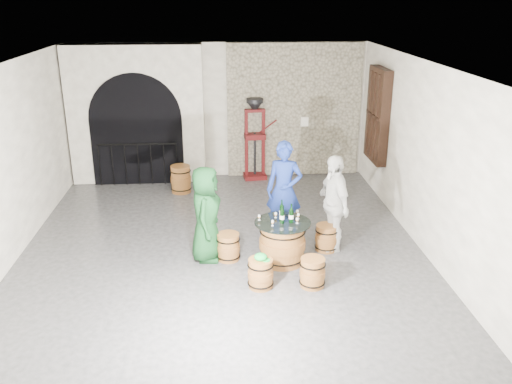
{
  "coord_description": "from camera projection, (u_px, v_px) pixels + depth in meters",
  "views": [
    {
      "loc": [
        -0.03,
        -8.81,
        4.28
      ],
      "look_at": [
        0.6,
        -0.12,
        1.05
      ],
      "focal_mm": 38.0,
      "sensor_mm": 36.0,
      "label": 1
    }
  ],
  "objects": [
    {
      "name": "barrel_stool_right",
      "position": [
        326.0,
        238.0,
        9.48
      ],
      "size": [
        0.41,
        0.41,
        0.47
      ],
      "color": "brown",
      "rests_on": "ground"
    },
    {
      "name": "tasting_glass_c",
      "position": [
        276.0,
        215.0,
        9.04
      ],
      "size": [
        0.05,
        0.05,
        0.1
      ],
      "primitive_type": null,
      "color": "#BF6F25",
      "rests_on": "barrel_table"
    },
    {
      "name": "wall_back",
      "position": [
        219.0,
        111.0,
        12.91
      ],
      "size": [
        8.0,
        0.0,
        8.0
      ],
      "primitive_type": "plane",
      "rotation": [
        1.57,
        0.0,
        0.0
      ],
      "color": "white",
      "rests_on": "ground"
    },
    {
      "name": "barrel_stool_near_right",
      "position": [
        312.0,
        272.0,
        8.31
      ],
      "size": [
        0.41,
        0.41,
        0.47
      ],
      "color": "brown",
      "rests_on": "ground"
    },
    {
      "name": "side_barrel",
      "position": [
        181.0,
        179.0,
        12.2
      ],
      "size": [
        0.47,
        0.47,
        0.62
      ],
      "rotation": [
        0.0,
        0.0,
        -0.36
      ],
      "color": "brown",
      "rests_on": "ground"
    },
    {
      "name": "tasting_glass_b",
      "position": [
        298.0,
        216.0,
        9.0
      ],
      "size": [
        0.05,
        0.05,
        0.1
      ],
      "primitive_type": null,
      "color": "#BF6F25",
      "rests_on": "barrel_table"
    },
    {
      "name": "wine_bottle_center",
      "position": [
        291.0,
        215.0,
        8.84
      ],
      "size": [
        0.08,
        0.08,
        0.32
      ],
      "color": "black",
      "rests_on": "barrel_table"
    },
    {
      "name": "tasting_glass_a",
      "position": [
        273.0,
        223.0,
        8.73
      ],
      "size": [
        0.05,
        0.05,
        0.1
      ],
      "primitive_type": null,
      "color": "#BF6F25",
      "rests_on": "barrel_table"
    },
    {
      "name": "ground",
      "position": [
        222.0,
        245.0,
        9.72
      ],
      "size": [
        8.0,
        8.0,
        0.0
      ],
      "primitive_type": "plane",
      "color": "#303033",
      "rests_on": "ground"
    },
    {
      "name": "person_blue",
      "position": [
        284.0,
        190.0,
        9.82
      ],
      "size": [
        0.75,
        0.6,
        1.8
      ],
      "primitive_type": "imported",
      "rotation": [
        0.0,
        0.0,
        -0.28
      ],
      "color": "navy",
      "rests_on": "ground"
    },
    {
      "name": "green_cap",
      "position": [
        261.0,
        257.0,
        8.18
      ],
      "size": [
        0.24,
        0.2,
        0.11
      ],
      "color": "#0D9530",
      "rests_on": "barrel_stool_near_left"
    },
    {
      "name": "wall_left",
      "position": [
        8.0,
        165.0,
        8.93
      ],
      "size": [
        0.0,
        8.0,
        8.0
      ],
      "primitive_type": "plane",
      "rotation": [
        1.57,
        0.0,
        1.57
      ],
      "color": "white",
      "rests_on": "ground"
    },
    {
      "name": "arched_opening",
      "position": [
        137.0,
        116.0,
        12.54
      ],
      "size": [
        3.1,
        0.6,
        3.19
      ],
      "color": "white",
      "rests_on": "ground"
    },
    {
      "name": "shuttered_window",
      "position": [
        377.0,
        115.0,
        11.57
      ],
      "size": [
        0.23,
        1.1,
        2.0
      ],
      "color": "black",
      "rests_on": "wall_right"
    },
    {
      "name": "tasting_glass_f",
      "position": [
        259.0,
        218.0,
        8.95
      ],
      "size": [
        0.05,
        0.05,
        0.1
      ],
      "primitive_type": null,
      "color": "#BF6F25",
      "rests_on": "barrel_table"
    },
    {
      "name": "wine_bottle_left",
      "position": [
        282.0,
        215.0,
        8.82
      ],
      "size": [
        0.08,
        0.08,
        0.32
      ],
      "color": "black",
      "rests_on": "barrel_table"
    },
    {
      "name": "barrel_stool_left",
      "position": [
        228.0,
        247.0,
        9.14
      ],
      "size": [
        0.41,
        0.41,
        0.47
      ],
      "color": "brown",
      "rests_on": "ground"
    },
    {
      "name": "wall_front",
      "position": [
        224.0,
        276.0,
        5.43
      ],
      "size": [
        8.0,
        0.0,
        8.0
      ],
      "primitive_type": "plane",
      "rotation": [
        -1.57,
        0.0,
        0.0
      ],
      "color": "white",
      "rests_on": "ground"
    },
    {
      "name": "wall_right",
      "position": [
        422.0,
        156.0,
        9.4
      ],
      "size": [
        0.0,
        8.0,
        8.0
      ],
      "primitive_type": "plane",
      "rotation": [
        1.57,
        0.0,
        -1.57
      ],
      "color": "white",
      "rests_on": "ground"
    },
    {
      "name": "tasting_glass_e",
      "position": [
        297.0,
        221.0,
        8.83
      ],
      "size": [
        0.05,
        0.05,
        0.1
      ],
      "primitive_type": null,
      "color": "#BF6F25",
      "rests_on": "barrel_table"
    },
    {
      "name": "barrel_stool_near_left",
      "position": [
        261.0,
        273.0,
        8.28
      ],
      "size": [
        0.41,
        0.41,
        0.47
      ],
      "color": "brown",
      "rests_on": "ground"
    },
    {
      "name": "control_box",
      "position": [
        304.0,
        122.0,
        13.0
      ],
      "size": [
        0.18,
        0.1,
        0.22
      ],
      "primitive_type": "cube",
      "color": "silver",
      "rests_on": "wall_back"
    },
    {
      "name": "barrel_table",
      "position": [
        282.0,
        242.0,
        9.02
      ],
      "size": [
        0.94,
        0.94,
        0.72
      ],
      "color": "brown",
      "rests_on": "ground"
    },
    {
      "name": "ceiling",
      "position": [
        218.0,
        64.0,
        8.61
      ],
      "size": [
        8.0,
        8.0,
        0.0
      ],
      "primitive_type": "plane",
      "rotation": [
        3.14,
        0.0,
        0.0
      ],
      "color": "beige",
      "rests_on": "wall_back"
    },
    {
      "name": "tasting_glass_d",
      "position": [
        297.0,
        213.0,
        9.14
      ],
      "size": [
        0.05,
        0.05,
        0.1
      ],
      "primitive_type": null,
      "color": "#BF6F25",
      "rests_on": "barrel_table"
    },
    {
      "name": "person_green",
      "position": [
        206.0,
        214.0,
        8.97
      ],
      "size": [
        0.63,
        0.87,
        1.64
      ],
      "primitive_type": "imported",
      "rotation": [
        0.0,
        0.0,
        1.42
      ],
      "color": "#0F3818",
      "rests_on": "ground"
    },
    {
      "name": "stone_facing_panel",
      "position": [
        294.0,
        111.0,
        12.97
      ],
      "size": [
        3.2,
        0.12,
        3.18
      ],
      "primitive_type": "cube",
      "color": "#9E967E",
      "rests_on": "ground"
    },
    {
      "name": "wine_bottle_right",
      "position": [
        282.0,
        211.0,
        9.01
      ],
      "size": [
        0.08,
        0.08,
        0.32
      ],
      "color": "black",
      "rests_on": "barrel_table"
    },
    {
      "name": "barrel_stool_far",
      "position": [
        283.0,
        227.0,
        9.91
      ],
      "size": [
        0.41,
        0.41,
        0.47
      ],
      "color": "brown",
      "rests_on": "ground"
    },
    {
      "name": "corking_press",
      "position": [
        255.0,
        133.0,
        12.85
      ],
      "size": [
        0.82,
        0.49,
        1.95
      ],
      "rotation": [
        0.0,
        0.0,
        0.11
      ],
      "color": "#4E0D0D",
      "rests_on": "ground"
    },
    {
      "name": "person_white",
      "position": [
        333.0,
        203.0,
        9.31
      ],
      "size": [
        0.63,
        1.08,
        1.72
      ],
      "primitive_type": "imported",
      "rotation": [
        0.0,
        0.0,
        -1.35
      ],
      "color": "silver",
      "rests_on": "ground"
    }
  ]
}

